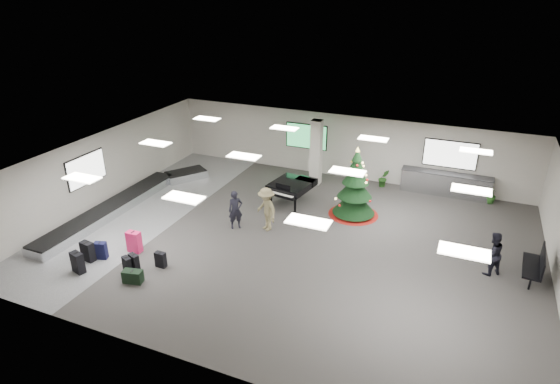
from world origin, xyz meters
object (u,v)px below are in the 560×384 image
at_px(grand_piano, 291,186).
at_px(traveler_a, 236,210).
at_px(service_counter, 445,184).
at_px(potted_plant_right, 491,195).
at_px(traveler_b, 266,209).
at_px(potted_plant_left, 384,178).
at_px(traveler_bench, 492,254).
at_px(pink_suitcase, 134,242).
at_px(bench, 537,264).
at_px(baggage_carousel, 127,202).
at_px(christmas_tree, 355,192).

height_order(grand_piano, traveler_a, traveler_a).
bearing_deg(service_counter, potted_plant_right, -4.35).
height_order(traveler_b, potted_plant_left, traveler_b).
distance_m(service_counter, traveler_bench, 6.52).
bearing_deg(grand_piano, pink_suitcase, -112.86).
xyz_separation_m(bench, potted_plant_left, (-6.21, 5.82, -0.16)).
bearing_deg(grand_piano, potted_plant_left, 54.10).
bearing_deg(traveler_a, baggage_carousel, 140.01).
bearing_deg(grand_piano, bench, -4.63).
height_order(traveler_a, potted_plant_right, traveler_a).
height_order(traveler_b, traveler_bench, traveler_b).
relative_size(traveler_bench, potted_plant_right, 1.91).
height_order(christmas_tree, traveler_a, christmas_tree).
distance_m(traveler_b, potted_plant_right, 10.29).
bearing_deg(bench, traveler_a, -172.33).
relative_size(baggage_carousel, service_counter, 2.40).
relative_size(baggage_carousel, christmas_tree, 3.18).
distance_m(christmas_tree, traveler_b, 3.91).
bearing_deg(service_counter, traveler_a, -138.31).
bearing_deg(traveler_bench, traveler_a, -35.51).
distance_m(christmas_tree, potted_plant_right, 6.43).
bearing_deg(potted_plant_right, traveler_b, -143.27).
height_order(baggage_carousel, potted_plant_right, potted_plant_right).
distance_m(baggage_carousel, pink_suitcase, 4.10).
distance_m(grand_piano, bench, 9.95).
height_order(baggage_carousel, pink_suitcase, pink_suitcase).
xyz_separation_m(baggage_carousel, traveler_bench, (14.85, 0.53, 0.57)).
bearing_deg(traveler_b, baggage_carousel, -142.40).
xyz_separation_m(christmas_tree, traveler_bench, (5.40, -2.55, -0.26)).
bearing_deg(christmas_tree, pink_suitcase, -137.60).
xyz_separation_m(christmas_tree, potted_plant_left, (0.57, 3.48, -0.60)).
bearing_deg(grand_piano, traveler_b, -80.69).
relative_size(christmas_tree, potted_plant_left, 3.41).
bearing_deg(potted_plant_left, traveler_a, -125.62).
bearing_deg(traveler_b, service_counter, 78.92).
xyz_separation_m(bench, potted_plant_right, (-1.42, 5.84, -0.19)).
xyz_separation_m(grand_piano, traveler_bench, (8.29, -2.54, -0.04)).
distance_m(baggage_carousel, traveler_bench, 14.87).
xyz_separation_m(traveler_a, traveler_bench, (9.47, 0.44, -0.01)).
distance_m(pink_suitcase, potted_plant_left, 11.97).
relative_size(grand_piano, traveler_b, 1.25).
bearing_deg(christmas_tree, service_counter, 47.10).
height_order(service_counter, pink_suitcase, service_counter).
relative_size(bench, traveler_a, 1.09).
bearing_deg(baggage_carousel, bench, 2.64).
height_order(bench, potted_plant_left, bench).
bearing_deg(traveler_bench, grand_piano, -55.26).
bearing_deg(christmas_tree, baggage_carousel, -161.91).
bearing_deg(service_counter, baggage_carousel, -152.33).
bearing_deg(christmas_tree, potted_plant_left, 80.72).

